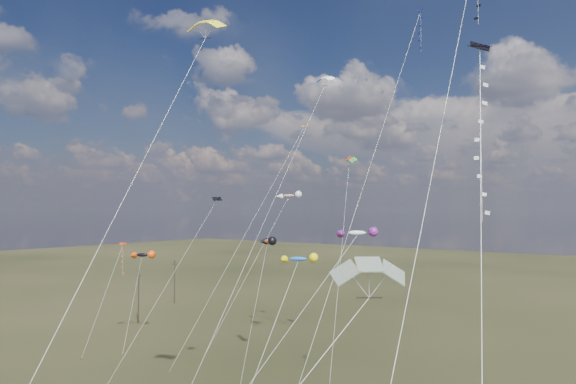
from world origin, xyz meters
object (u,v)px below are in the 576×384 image
Objects in this scene: parafoil_yellow at (205,23)px; utility_pole_far at (175,281)px; diamond_black_high at (472,7)px; novelty_black_orange at (142,255)px; utility_pole_near at (139,296)px.

utility_pole_far is at bearing 141.18° from parafoil_yellow.
novelty_black_orange is (-48.48, 13.27, -18.15)m from diamond_black_high.
utility_pole_near is 12.79m from novelty_black_orange.
novelty_black_orange is at bearing -50.20° from utility_pole_far.
utility_pole_near is 0.68× the size of novelty_black_orange.
parafoil_yellow is 41.89m from novelty_black_orange.
diamond_black_high is at bearing -15.31° from novelty_black_orange.
diamond_black_high is at bearing -18.67° from utility_pole_near.
utility_pole_near and utility_pole_far have the same top height.
novelty_black_orange is at bearing -34.80° from utility_pole_near.
utility_pole_near is at bearing 145.20° from novelty_black_orange.
utility_pole_near is 54.59m from parafoil_yellow.
parafoil_yellow reaches higher than novelty_black_orange.
diamond_black_high reaches higher than novelty_black_orange.
parafoil_yellow is at bearing -30.89° from novelty_black_orange.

